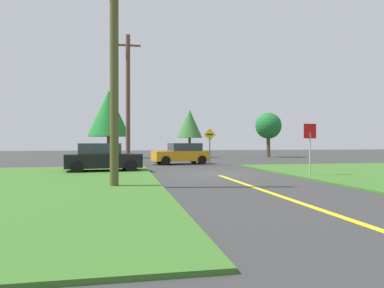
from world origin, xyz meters
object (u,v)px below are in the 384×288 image
(utility_pole_mid, at_px, (128,99))
(oak_tree_left, at_px, (190,124))
(oak_tree_right, at_px, (268,126))
(car_approaching_junction, at_px, (182,154))
(utility_pole_near, at_px, (114,69))
(parked_car_near_building, at_px, (102,158))
(direction_sign, at_px, (210,142))
(pine_tree_center, at_px, (109,113))
(stop_sign, at_px, (310,140))

(utility_pole_mid, height_order, oak_tree_left, utility_pole_mid)
(utility_pole_mid, distance_m, oak_tree_right, 20.21)
(car_approaching_junction, xyz_separation_m, utility_pole_near, (-4.76, -13.91, 3.55))
(car_approaching_junction, relative_size, utility_pole_near, 0.52)
(parked_car_near_building, distance_m, utility_pole_near, 8.15)
(utility_pole_near, relative_size, oak_tree_right, 1.66)
(direction_sign, bearing_deg, oak_tree_right, 52.29)
(parked_car_near_building, relative_size, direction_sign, 1.61)
(direction_sign, relative_size, oak_tree_right, 0.53)
(oak_tree_right, bearing_deg, oak_tree_left, 170.61)
(pine_tree_center, bearing_deg, stop_sign, -65.52)
(car_approaching_junction, height_order, oak_tree_left, oak_tree_left)
(stop_sign, bearing_deg, pine_tree_center, -74.76)
(oak_tree_left, bearing_deg, utility_pole_mid, -117.31)
(car_approaching_junction, xyz_separation_m, direction_sign, (1.77, -1.97, 0.88))
(utility_pole_near, distance_m, oak_tree_left, 27.65)
(stop_sign, bearing_deg, direction_sign, -82.49)
(utility_pole_near, height_order, oak_tree_right, utility_pole_near)
(oak_tree_left, bearing_deg, direction_sign, -94.75)
(oak_tree_left, distance_m, oak_tree_right, 9.06)
(direction_sign, height_order, pine_tree_center, pine_tree_center)
(stop_sign, relative_size, utility_pole_near, 0.30)
(utility_pole_near, bearing_deg, parked_car_near_building, 96.64)
(car_approaching_junction, relative_size, pine_tree_center, 0.61)
(direction_sign, relative_size, oak_tree_left, 0.50)
(car_approaching_junction, bearing_deg, utility_pole_near, 62.64)
(oak_tree_right, bearing_deg, pine_tree_center, 177.46)
(utility_pole_mid, xyz_separation_m, direction_sign, (5.88, -0.86, -3.15))
(stop_sign, height_order, direction_sign, direction_sign)
(oak_tree_right, bearing_deg, car_approaching_junction, -136.89)
(utility_pole_mid, relative_size, oak_tree_right, 1.85)
(utility_pole_near, xyz_separation_m, pine_tree_center, (-1.24, 25.85, 0.46))
(utility_pole_mid, relative_size, oak_tree_left, 1.74)
(parked_car_near_building, bearing_deg, oak_tree_left, 59.12)
(utility_pole_near, xyz_separation_m, direction_sign, (6.53, 11.94, -2.67))
(car_approaching_junction, relative_size, oak_tree_right, 0.87)
(utility_pole_near, relative_size, direction_sign, 3.13)
(car_approaching_junction, distance_m, utility_pole_near, 15.12)
(oak_tree_right, bearing_deg, parked_car_near_building, -134.59)
(direction_sign, height_order, oak_tree_right, oak_tree_right)
(utility_pole_mid, height_order, oak_tree_right, utility_pole_mid)
(pine_tree_center, bearing_deg, utility_pole_mid, -81.77)
(oak_tree_left, bearing_deg, parked_car_near_building, -114.05)
(stop_sign, bearing_deg, utility_pole_mid, -58.68)
(parked_car_near_building, bearing_deg, pine_tree_center, 84.36)
(stop_sign, bearing_deg, parked_car_near_building, -33.62)
(utility_pole_near, height_order, oak_tree_left, utility_pole_near)
(car_approaching_junction, relative_size, utility_pole_mid, 0.47)
(utility_pole_mid, distance_m, pine_tree_center, 13.19)
(utility_pole_near, height_order, pine_tree_center, utility_pole_near)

